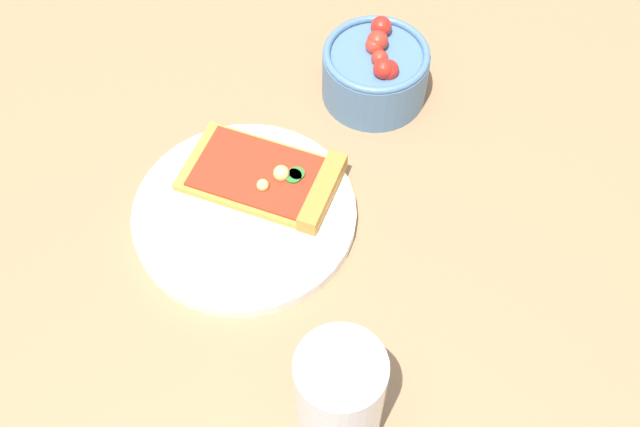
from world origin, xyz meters
The scene contains 5 objects.
ground_plane centered at (0.00, 0.00, 0.00)m, with size 2.40×2.40×0.00m, color #93704C.
plate centered at (-0.03, -0.03, 0.01)m, with size 0.23×0.23×0.01m, color white.
pizza_slice_main centered at (0.00, 0.01, 0.02)m, with size 0.18×0.14×0.02m.
salad_bowl centered at (0.10, 0.15, 0.04)m, with size 0.12×0.12×0.08m.
soda_glass centered at (0.08, -0.24, 0.06)m, with size 0.07×0.07×0.13m.
Camera 1 is at (0.07, -0.46, 0.66)m, focal length 43.91 mm.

